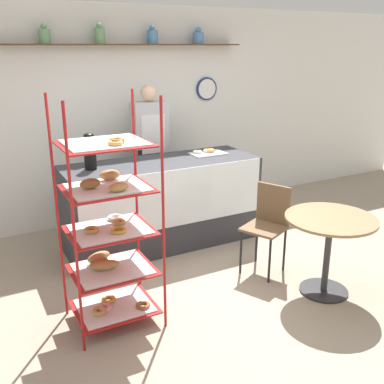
{
  "coord_description": "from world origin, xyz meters",
  "views": [
    {
      "loc": [
        -1.98,
        -3.33,
        2.22
      ],
      "look_at": [
        0.0,
        0.39,
        0.84
      ],
      "focal_mm": 42.0,
      "sensor_mm": 36.0,
      "label": 1
    }
  ],
  "objects": [
    {
      "name": "display_counter",
      "position": [
        0.0,
        1.11,
        0.49
      ],
      "size": [
        2.2,
        0.78,
        0.98
      ],
      "color": "#333338",
      "rests_on": "ground_plane"
    },
    {
      "name": "cafe_chair",
      "position": [
        0.68,
        0.03,
        0.55
      ],
      "size": [
        0.51,
        0.51,
        0.89
      ],
      "rotation": [
        0.0,
        0.0,
        5.15
      ],
      "color": "black",
      "rests_on": "ground_plane"
    },
    {
      "name": "person_worker",
      "position": [
        0.13,
        1.74,
        0.97
      ],
      "size": [
        0.44,
        0.23,
        1.78
      ],
      "color": "#282833",
      "rests_on": "ground_plane"
    },
    {
      "name": "ground_plane",
      "position": [
        0.0,
        0.0,
        0.0
      ],
      "size": [
        14.0,
        14.0,
        0.0
      ],
      "primitive_type": "plane",
      "color": "gray"
    },
    {
      "name": "coffee_carafe",
      "position": [
        -0.78,
        1.16,
        1.17
      ],
      "size": [
        0.13,
        0.13,
        0.38
      ],
      "color": "black",
      "rests_on": "display_counter"
    },
    {
      "name": "pastry_rack",
      "position": [
        -1.02,
        -0.11,
        0.82
      ],
      "size": [
        0.7,
        0.58,
        1.88
      ],
      "color": "#A51919",
      "rests_on": "ground_plane"
    },
    {
      "name": "cafe_table",
      "position": [
        0.88,
        -0.61,
        0.57
      ],
      "size": [
        0.82,
        0.82,
        0.75
      ],
      "color": "#262628",
      "rests_on": "ground_plane"
    },
    {
      "name": "donut_tray_counter",
      "position": [
        0.64,
        1.21,
        1.0
      ],
      "size": [
        0.42,
        0.27,
        0.05
      ],
      "color": "silver",
      "rests_on": "display_counter"
    },
    {
      "name": "back_wall",
      "position": [
        0.0,
        2.18,
        1.36
      ],
      "size": [
        10.0,
        0.3,
        2.7
      ],
      "color": "white",
      "rests_on": "ground_plane"
    }
  ]
}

